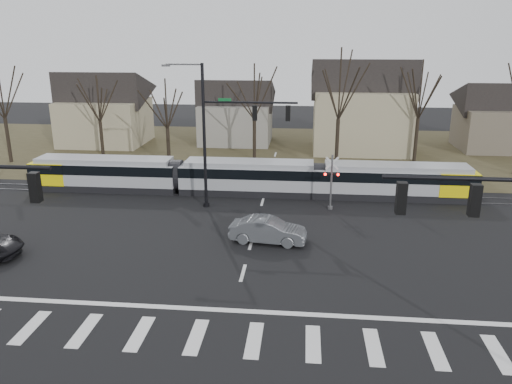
{
  "coord_description": "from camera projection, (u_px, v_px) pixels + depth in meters",
  "views": [
    {
      "loc": [
        3.01,
        -21.56,
        11.8
      ],
      "look_at": [
        0.0,
        9.0,
        2.3
      ],
      "focal_mm": 35.0,
      "sensor_mm": 36.0,
      "label": 1
    }
  ],
  "objects": [
    {
      "name": "sedan",
      "position": [
        268.0,
        230.0,
        29.94
      ],
      "size": [
        2.67,
        4.96,
        1.51
      ],
      "primitive_type": "imported",
      "rotation": [
        0.0,
        0.0,
        1.45
      ],
      "color": "#505357",
      "rests_on": "ground"
    },
    {
      "name": "lane_dashes",
      "position": [
        265.0,
        194.0,
        39.48
      ],
      "size": [
        0.18,
        30.0,
        0.01
      ],
      "color": "silver",
      "rests_on": "ground"
    },
    {
      "name": "rail_crossing_signal",
      "position": [
        331.0,
        184.0,
        35.41
      ],
      "size": [
        1.08,
        0.36,
        4.0
      ],
      "color": "#59595B",
      "rests_on": "ground"
    },
    {
      "name": "signal_pole_far",
      "position": [
        227.0,
        130.0,
        34.7
      ],
      "size": [
        9.28,
        0.44,
        10.2
      ],
      "color": "black",
      "rests_on": "ground"
    },
    {
      "name": "grass_verge",
      "position": [
        276.0,
        150.0,
        54.69
      ],
      "size": [
        140.0,
        28.0,
        0.01
      ],
      "primitive_type": "cube",
      "color": "#38331E",
      "rests_on": "ground"
    },
    {
      "name": "house_b",
      "position": [
        236.0,
        109.0,
        57.79
      ],
      "size": [
        8.64,
        7.56,
        7.65
      ],
      "color": "gray",
      "rests_on": "ground"
    },
    {
      "name": "house_a",
      "position": [
        104.0,
        105.0,
        57.15
      ],
      "size": [
        9.72,
        8.64,
        8.6
      ],
      "color": "gray",
      "rests_on": "ground"
    },
    {
      "name": "house_d",
      "position": [
        499.0,
        113.0,
        54.13
      ],
      "size": [
        8.64,
        7.56,
        7.65
      ],
      "color": "brown",
      "rests_on": "ground"
    },
    {
      "name": "stop_line",
      "position": [
        233.0,
        310.0,
        22.56
      ],
      "size": [
        28.0,
        0.35,
        0.01
      ],
      "primitive_type": "cube",
      "color": "silver",
      "rests_on": "ground"
    },
    {
      "name": "rail_pair",
      "position": [
        264.0,
        194.0,
        39.28
      ],
      "size": [
        90.0,
        1.52,
        0.06
      ],
      "color": "#59595E",
      "rests_on": "ground"
    },
    {
      "name": "ground",
      "position": [
        238.0,
        291.0,
        24.27
      ],
      "size": [
        140.0,
        140.0,
        0.0
      ],
      "primitive_type": "plane",
      "color": "black"
    },
    {
      "name": "tram",
      "position": [
        247.0,
        176.0,
        39.19
      ],
      "size": [
        34.75,
        2.58,
        2.63
      ],
      "color": "gray",
      "rests_on": "ground"
    },
    {
      "name": "crosswalk",
      "position": [
        225.0,
        338.0,
        20.47
      ],
      "size": [
        27.0,
        2.6,
        0.01
      ],
      "color": "silver",
      "rests_on": "ground"
    },
    {
      "name": "tree_row",
      "position": [
        294.0,
        113.0,
        47.32
      ],
      "size": [
        59.2,
        7.2,
        10.0
      ],
      "color": "black",
      "rests_on": "ground"
    },
    {
      "name": "house_c",
      "position": [
        362.0,
        102.0,
        53.26
      ],
      "size": [
        10.8,
        8.64,
        10.1
      ],
      "color": "gray",
      "rests_on": "ground"
    }
  ]
}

